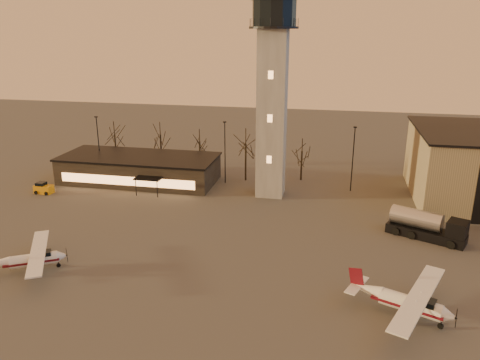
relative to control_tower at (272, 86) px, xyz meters
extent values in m
plane|color=#3F3D3A|center=(0.00, -30.00, -16.33)|extent=(220.00, 220.00, 0.00)
cube|color=gray|center=(0.00, 0.00, -4.33)|extent=(4.00, 4.00, 24.00)
cylinder|color=black|center=(0.00, 0.00, 7.82)|extent=(6.80, 6.80, 0.30)
cylinder|color=black|center=(0.00, 0.00, 9.67)|extent=(6.00, 6.00, 3.40)
cube|color=black|center=(-22.00, 2.00, -14.33)|extent=(25.00, 10.00, 4.00)
cube|color=black|center=(-22.00, 2.00, -12.18)|extent=(25.40, 10.40, 0.30)
cube|color=#F8A357|center=(-22.00, -3.02, -14.73)|extent=(22.00, 0.08, 1.40)
cube|color=black|center=(-18.00, -4.00, -13.73)|extent=(4.00, 2.00, 0.20)
cylinder|color=black|center=(-30.00, 4.00, -11.33)|extent=(0.16, 0.16, 10.00)
cube|color=black|center=(-30.00, 4.00, -6.28)|extent=(0.50, 0.25, 0.18)
cylinder|color=black|center=(-8.00, 4.00, -11.33)|extent=(0.16, 0.16, 10.00)
cube|color=black|center=(-8.00, 4.00, -6.28)|extent=(0.50, 0.25, 0.18)
cylinder|color=black|center=(12.00, 4.00, -11.33)|extent=(0.16, 0.16, 10.00)
cube|color=black|center=(12.00, 4.00, -6.28)|extent=(0.50, 0.25, 0.18)
cylinder|color=black|center=(-30.00, 10.00, -13.46)|extent=(0.28, 0.28, 5.74)
cylinder|color=black|center=(-14.00, 10.00, -13.70)|extent=(0.28, 0.28, 5.25)
cylinder|color=black|center=(-5.00, 6.00, -13.25)|extent=(0.28, 0.28, 6.16)
cylinder|color=black|center=(4.00, 8.00, -13.84)|extent=(0.28, 0.28, 4.97)
cylinder|color=black|center=(-22.00, 12.00, -13.53)|extent=(0.28, 0.28, 5.60)
cylinder|color=white|center=(16.41, -29.39, -14.91)|extent=(5.36, 3.35, 1.47)
cone|color=white|center=(19.23, -30.56, -14.91)|extent=(1.48, 1.68, 1.40)
cone|color=white|center=(12.87, -27.91, -14.74)|extent=(2.98, 2.19, 1.24)
cube|color=black|center=(17.45, -29.83, -14.41)|extent=(2.02, 1.75, 0.79)
cube|color=#580C17|center=(16.20, -29.30, -14.97)|extent=(6.21, 3.74, 0.25)
cube|color=white|center=(16.93, -29.61, -14.03)|extent=(6.34, 12.11, 0.16)
cube|color=white|center=(11.93, -27.52, -14.63)|extent=(2.37, 3.83, 0.09)
cube|color=#580C17|center=(11.83, -27.48, -13.84)|extent=(1.48, 0.69, 1.91)
cylinder|color=white|center=(-20.64, -28.41, -15.08)|extent=(4.61, 3.40, 1.29)
cone|color=white|center=(-18.31, -27.08, -15.08)|extent=(1.39, 1.52, 1.23)
cube|color=black|center=(-19.78, -27.92, -14.63)|extent=(1.81, 1.65, 0.70)
cube|color=#550C11|center=(-20.82, -28.51, -15.13)|extent=(5.33, 3.83, 0.22)
cube|color=white|center=(-20.21, -28.17, -14.31)|extent=(6.74, 10.24, 0.14)
cube|color=black|center=(20.54, -11.69, -15.74)|extent=(9.27, 6.03, 1.17)
cube|color=black|center=(23.64, -13.09, -14.31)|extent=(2.94, 3.10, 1.91)
cube|color=black|center=(24.32, -13.39, -13.99)|extent=(0.93, 1.88, 1.06)
cylinder|color=#B5B4B9|center=(19.38, -11.17, -14.10)|extent=(6.33, 4.48, 2.23)
cube|color=orange|center=(-34.00, -6.62, -15.69)|extent=(2.80, 1.59, 1.27)
cube|color=black|center=(-34.36, -6.60, -14.96)|extent=(1.34, 1.34, 0.73)
camera|label=1|loc=(9.10, -66.63, 7.73)|focal=35.00mm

